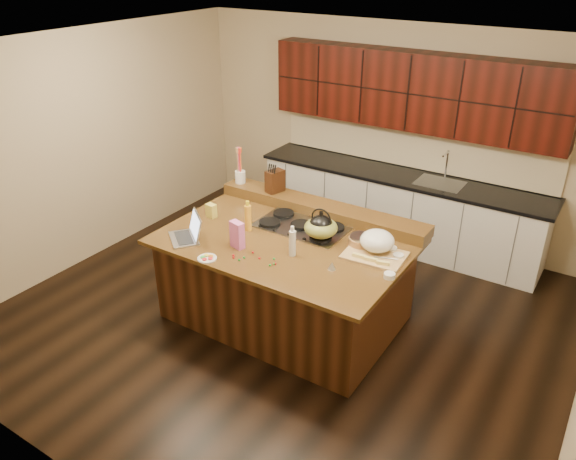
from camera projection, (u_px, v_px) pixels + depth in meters
The scene contains 31 objects.
room at pixel (285, 199), 5.29m from camera, with size 5.52×5.02×2.72m.
island at pixel (285, 279), 5.69m from camera, with size 2.40×1.60×0.92m.
back_ledge at pixel (321, 208), 5.98m from camera, with size 2.40×0.30×0.12m, color black.
cooktop at pixel (301, 226), 5.70m from camera, with size 0.92×0.52×0.05m.
back_counter at pixel (403, 170), 6.98m from camera, with size 3.70×0.66×2.40m.
kettle at pixel (321, 226), 5.40m from camera, with size 0.24×0.24×0.22m, color black.
green_bowl at pixel (321, 228), 5.41m from camera, with size 0.33×0.33×0.18m, color olive.
laptop at pixel (189, 232), 5.47m from camera, with size 0.46×0.45×0.25m.
oil_bottle at pixel (248, 218), 5.60m from camera, with size 0.07×0.07×0.27m, color gold.
vinegar_bottle at pixel (292, 243), 5.15m from camera, with size 0.06×0.06×0.25m, color silver.
wooden_tray at pixel (377, 244), 5.19m from camera, with size 0.58×0.46×0.22m.
ramekin_a at pixel (389, 275), 4.84m from camera, with size 0.10×0.10×0.04m, color white.
ramekin_b at pixel (398, 256), 5.14m from camera, with size 0.10×0.10×0.04m, color white.
ramekin_c at pixel (392, 249), 5.26m from camera, with size 0.10×0.10×0.04m, color white.
strainer_bowl at pixel (361, 242), 5.34m from camera, with size 0.24×0.24×0.09m, color #996B3F.
kitchen_timer at pixel (332, 265), 4.97m from camera, with size 0.08×0.08×0.07m, color silver.
pink_bag at pixel (237, 235), 5.28m from camera, with size 0.14×0.08×0.26m, color pink.
candy_plate at pixel (207, 258), 5.14m from camera, with size 0.18×0.18×0.01m, color white.
package_box at pixel (211, 211), 5.89m from camera, with size 0.11×0.07×0.15m, color #DACB4D.
utensil_crock at pixel (240, 177), 6.44m from camera, with size 0.12×0.12×0.14m, color white.
knife_block at pixel (275, 181), 6.18m from camera, with size 0.12×0.20×0.25m, color black.
gumdrop_0 at pixel (233, 257), 5.15m from camera, with size 0.02×0.02×0.02m, color red.
gumdrop_1 at pixel (239, 260), 5.11m from camera, with size 0.02×0.02×0.02m, color #198C26.
gumdrop_2 at pixel (233, 255), 5.18m from camera, with size 0.02×0.02×0.02m, color red.
gumdrop_3 at pixel (274, 264), 5.04m from camera, with size 0.02×0.02×0.02m, color #198C26.
gumdrop_4 at pixel (259, 258), 5.13m from camera, with size 0.02×0.02×0.02m, color red.
gumdrop_5 at pixel (274, 259), 5.13m from camera, with size 0.02×0.02×0.02m, color #198C26.
gumdrop_6 at pixel (253, 252), 5.23m from camera, with size 0.02×0.02×0.02m, color red.
gumdrop_7 at pixel (270, 265), 5.02m from camera, with size 0.02×0.02×0.02m, color #198C26.
gumdrop_8 at pixel (275, 264), 5.05m from camera, with size 0.02×0.02×0.02m, color red.
gumdrop_9 at pixel (244, 258), 5.15m from camera, with size 0.02×0.02×0.02m, color #198C26.
Camera 1 is at (2.64, -4.06, 3.50)m, focal length 35.00 mm.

